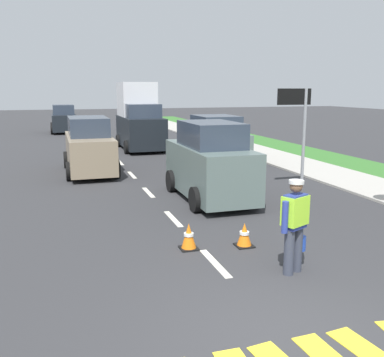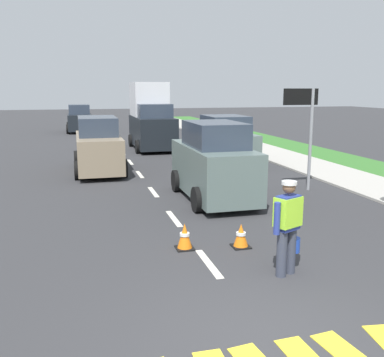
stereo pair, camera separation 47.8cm
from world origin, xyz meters
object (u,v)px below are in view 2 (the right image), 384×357
(traffic_cone_near, at_px, (185,236))
(car_parked_far, at_px, (224,142))
(car_oncoming_lead, at_px, (98,147))
(traffic_cone_far, at_px, (241,236))
(car_oncoming_third, at_px, (80,119))
(lane_direction_sign, at_px, (305,115))
(car_outgoing_ahead, at_px, (214,164))
(road_worker, at_px, (288,223))
(delivery_truck, at_px, (151,119))

(traffic_cone_near, distance_m, car_parked_far, 10.36)
(car_oncoming_lead, bearing_deg, traffic_cone_far, -75.92)
(traffic_cone_near, distance_m, car_oncoming_third, 26.30)
(lane_direction_sign, relative_size, car_outgoing_ahead, 0.79)
(car_oncoming_lead, height_order, car_parked_far, car_oncoming_lead)
(lane_direction_sign, bearing_deg, car_oncoming_third, 106.61)
(road_worker, xyz_separation_m, traffic_cone_far, (-0.28, 1.46, -0.69))
(lane_direction_sign, xyz_separation_m, car_oncoming_lead, (-6.09, 4.95, -1.41))
(delivery_truck, distance_m, car_oncoming_lead, 6.99)
(lane_direction_sign, distance_m, car_outgoing_ahead, 3.38)
(road_worker, relative_size, car_oncoming_third, 0.41)
(traffic_cone_near, height_order, delivery_truck, delivery_truck)
(traffic_cone_near, xyz_separation_m, car_outgoing_ahead, (1.80, 3.80, 0.79))
(lane_direction_sign, xyz_separation_m, delivery_truck, (-2.95, 11.17, -0.80))
(traffic_cone_far, distance_m, delivery_truck, 15.64)
(traffic_cone_far, bearing_deg, car_oncoming_third, 96.12)
(delivery_truck, bearing_deg, road_worker, -91.71)
(road_worker, distance_m, lane_direction_sign, 6.96)
(car_outgoing_ahead, height_order, car_oncoming_lead, car_outgoing_ahead)
(delivery_truck, height_order, car_parked_far, delivery_truck)
(road_worker, bearing_deg, traffic_cone_near, 130.69)
(road_worker, height_order, traffic_cone_far, road_worker)
(traffic_cone_near, height_order, car_outgoing_ahead, car_outgoing_ahead)
(road_worker, relative_size, traffic_cone_far, 3.36)
(road_worker, height_order, lane_direction_sign, lane_direction_sign)
(traffic_cone_near, distance_m, car_outgoing_ahead, 4.28)
(car_oncoming_lead, bearing_deg, car_outgoing_ahead, -60.66)
(road_worker, xyz_separation_m, traffic_cone_near, (-1.42, 1.65, -0.67))
(traffic_cone_near, bearing_deg, road_worker, -49.31)
(lane_direction_sign, distance_m, car_oncoming_lead, 7.97)
(traffic_cone_far, relative_size, car_oncoming_lead, 0.11)
(road_worker, bearing_deg, car_parked_far, 76.61)
(lane_direction_sign, relative_size, traffic_cone_far, 6.45)
(traffic_cone_far, distance_m, car_oncoming_lead, 9.66)
(traffic_cone_near, relative_size, car_parked_far, 0.14)
(delivery_truck, height_order, car_oncoming_lead, delivery_truck)
(road_worker, distance_m, traffic_cone_near, 2.28)
(traffic_cone_far, distance_m, car_outgoing_ahead, 4.12)
(lane_direction_sign, height_order, delivery_truck, delivery_truck)
(car_oncoming_third, distance_m, car_parked_far, 17.71)
(car_oncoming_lead, distance_m, car_parked_far, 5.29)
(lane_direction_sign, relative_size, traffic_cone_near, 5.97)
(traffic_cone_near, bearing_deg, car_outgoing_ahead, 64.61)
(traffic_cone_near, relative_size, car_oncoming_third, 0.13)
(lane_direction_sign, bearing_deg, car_parked_far, 98.62)
(traffic_cone_near, bearing_deg, car_oncoming_lead, 97.51)
(car_outgoing_ahead, bearing_deg, road_worker, -94.00)
(lane_direction_sign, bearing_deg, delivery_truck, 104.79)
(road_worker, distance_m, delivery_truck, 17.05)
(traffic_cone_far, relative_size, car_oncoming_third, 0.12)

